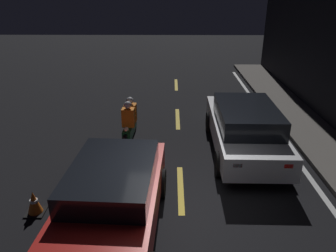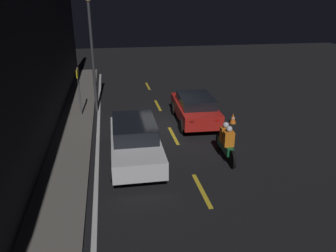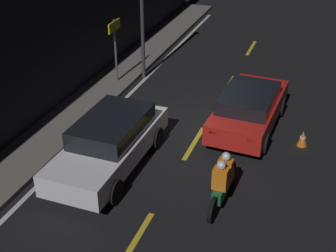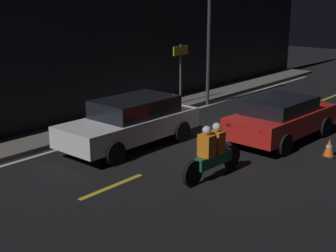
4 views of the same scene
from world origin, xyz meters
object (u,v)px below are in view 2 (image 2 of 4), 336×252
Objects in this scene: traffic_cone_near at (233,119)px; taxi_red at (195,108)px; motorcycle at (226,142)px; shop_sign at (78,82)px; street_lamp at (92,50)px; sedan_white at (135,140)px.

taxi_red is at bearing 73.75° from traffic_cone_near.
motorcycle is 8.11m from shop_sign.
taxi_red is 1.90m from traffic_cone_near.
taxi_red is 5.96m from street_lamp.
sedan_white is 0.79× the size of street_lamp.
motorcycle is 0.39× the size of street_lamp.
street_lamp is at bearing 63.72° from traffic_cone_near.
street_lamp is at bearing -40.28° from shop_sign.
motorcycle is (-0.57, -3.33, -0.13)m from sedan_white.
shop_sign is at bearing -155.49° from sedan_white.
taxi_red is 0.73× the size of street_lamp.
motorcycle is at bearing -143.80° from street_lamp.
traffic_cone_near is 7.74m from shop_sign.
shop_sign is at bearing 72.20° from traffic_cone_near.
traffic_cone_near is at bearing 121.00° from sedan_white.
shop_sign is (5.19, 2.27, 1.04)m from sedan_white.
shop_sign is at bearing 74.52° from taxi_red.
taxi_red is 7.99× the size of traffic_cone_near.
sedan_white is 5.74m from traffic_cone_near.
sedan_white is 2.02× the size of motorcycle.
street_lamp is (2.68, 4.70, 2.48)m from taxi_red.
traffic_cone_near is at bearing -116.28° from street_lamp.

